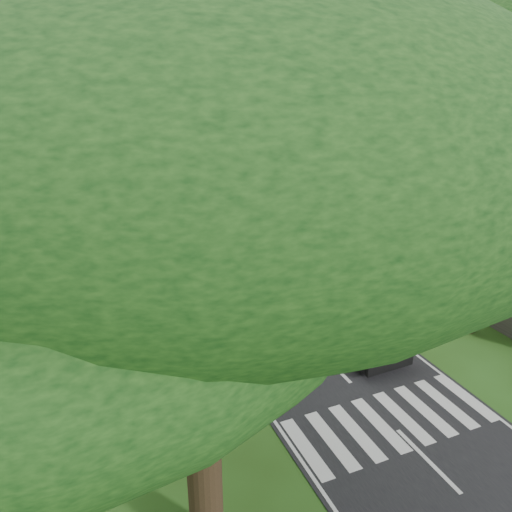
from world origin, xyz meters
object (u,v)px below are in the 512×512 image
church (396,150)px  distant_car_a (135,189)px  distant_car_b (107,153)px  pole_far (181,131)px  pedestrian (153,302)px  coach_bus (319,285)px  distant_car_c (139,144)px  pole_mid (243,160)px  pole_near (388,229)px

church → distant_car_a: size_ratio=5.73×
church → distant_car_b: church is taller
pole_far → pedestrian: pole_far is taller
coach_bus → distant_car_c: 54.93m
church → distant_car_c: 42.28m
pole_mid → distant_car_b: bearing=105.1°
church → pedestrian: size_ratio=15.66×
pole_far → pole_near: bearing=-90.0°
distant_car_a → pole_mid: bearing=155.6°
distant_car_b → distant_car_c: bearing=67.3°
pole_near → distant_car_c: pole_near is taller
distant_car_b → pedestrian: bearing=-76.7°
pole_mid → pedestrian: pole_mid is taller
pole_far → coach_bus: (-3.90, -40.00, -2.43)m
distant_car_c → pole_far: bearing=85.3°
distant_car_a → distant_car_c: distant_car_a is taller
pedestrian → coach_bus: bearing=-101.9°
coach_bus → distant_car_a: size_ratio=2.65×
distant_car_c → coach_bus: bearing=74.4°
distant_car_b → distant_car_c: 8.07m
coach_bus → distant_car_c: (1.40, 54.90, -1.11)m
pole_mid → coach_bus: size_ratio=0.72×
church → pole_near: bearing=-128.5°
pole_mid → pole_far: bearing=90.0°
pole_near → pole_mid: (0.00, 20.00, 0.00)m
distant_car_a → distant_car_b: 21.28m
pole_mid → distant_car_a: 11.55m
pole_near → coach_bus: pole_near is taller
pole_mid → coach_bus: pole_mid is taller
pole_near → distant_car_a: 28.88m
pole_mid → distant_car_a: (-8.07, 7.51, -3.44)m
pole_far → distant_car_c: pole_far is taller
pole_near → distant_car_c: 55.07m
church → distant_car_b: (-20.13, 33.24, -4.25)m
pole_near → distant_car_a: bearing=106.4°
pole_near → pedestrian: bearing=163.8°
pole_near → pole_mid: size_ratio=1.00×
coach_bus → church: bearing=42.3°
distant_car_b → pole_near: bearing=-62.9°
coach_bus → pedestrian: size_ratio=7.24×
pole_far → distant_car_c: size_ratio=1.90×
pedestrian → distant_car_b: bearing=7.1°
pole_mid → pedestrian: 20.54m
pole_near → pedestrian: (-11.53, 3.35, -3.41)m
pedestrian → pole_near: bearing=-94.4°
pole_far → coach_bus: bearing=-95.6°
church → distant_car_b: size_ratio=6.33×
distant_car_a → pole_far: bearing=-104.4°
pole_near → pole_mid: bearing=90.0°
distant_car_c → pedestrian: (-9.03, -51.55, 0.12)m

